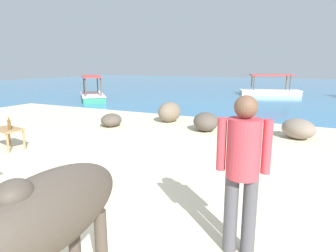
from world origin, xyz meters
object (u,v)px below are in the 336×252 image
(person_standing, at_px, (243,165))
(boat_white, at_px, (270,91))
(low_bench_table, at_px, (8,132))
(bottle, at_px, (9,124))
(cow, at_px, (43,216))
(boat_green, at_px, (92,95))

(person_standing, distance_m, boat_white, 16.67)
(low_bench_table, distance_m, person_standing, 5.76)
(bottle, bearing_deg, cow, -33.14)
(cow, xyz_separation_m, bottle, (-4.13, 2.69, -0.16))
(bottle, bearing_deg, person_standing, -14.64)
(bottle, height_order, boat_green, boat_green)
(boat_green, bearing_deg, bottle, 165.95)
(boat_white, bearing_deg, bottle, -124.21)
(low_bench_table, relative_size, boat_white, 0.21)
(bottle, bearing_deg, low_bench_table, 162.44)
(cow, height_order, bottle, cow)
(cow, height_order, person_standing, person_standing)
(low_bench_table, xyz_separation_m, boat_green, (-4.62, 8.36, -0.14))
(bottle, relative_size, boat_white, 0.08)
(low_bench_table, height_order, boat_green, boat_green)
(person_standing, relative_size, boat_white, 0.42)
(boat_green, bearing_deg, person_standing, -177.64)
(low_bench_table, xyz_separation_m, bottle, (0.16, -0.05, 0.20))
(bottle, height_order, boat_white, boat_white)
(cow, distance_m, bottle, 4.93)
(person_standing, relative_size, boat_green, 0.47)
(bottle, relative_size, person_standing, 0.18)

